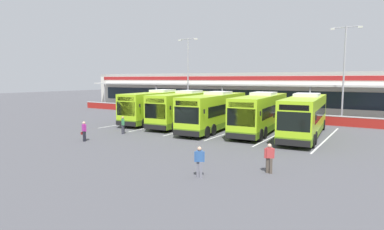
{
  "coord_description": "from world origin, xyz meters",
  "views": [
    {
      "loc": [
        14.82,
        -22.6,
        5.09
      ],
      "look_at": [
        -1.25,
        3.0,
        1.6
      ],
      "focal_mm": 29.54,
      "sensor_mm": 36.0,
      "label": 1
    }
  ],
  "objects_px": {
    "pedestrian_with_handbag": "(84,131)",
    "lamp_post_centre": "(344,68)",
    "coach_bus_leftmost": "(158,107)",
    "coach_bus_rightmost": "(305,116)",
    "pedestrian_child": "(199,161)",
    "lamp_post_west": "(188,70)",
    "pedestrian_near_bin": "(123,124)",
    "coach_bus_left_centre": "(185,109)",
    "coach_bus_centre": "(215,112)",
    "pedestrian_in_dark_coat": "(269,157)",
    "coach_bus_right_centre": "(261,113)"
  },
  "relations": [
    {
      "from": "pedestrian_with_handbag",
      "to": "lamp_post_centre",
      "type": "bearing_deg",
      "value": 54.79
    },
    {
      "from": "coach_bus_leftmost",
      "to": "lamp_post_centre",
      "type": "xyz_separation_m",
      "value": [
        18.49,
        10.69,
        4.5
      ]
    },
    {
      "from": "coach_bus_rightmost",
      "to": "pedestrian_child",
      "type": "relative_size",
      "value": 7.61
    },
    {
      "from": "pedestrian_with_handbag",
      "to": "lamp_post_west",
      "type": "distance_m",
      "value": 23.74
    },
    {
      "from": "lamp_post_west",
      "to": "pedestrian_with_handbag",
      "type": "bearing_deg",
      "value": -78.72
    },
    {
      "from": "pedestrian_with_handbag",
      "to": "pedestrian_near_bin",
      "type": "distance_m",
      "value": 4.22
    },
    {
      "from": "pedestrian_near_bin",
      "to": "coach_bus_left_centre",
      "type": "bearing_deg",
      "value": 78.27
    },
    {
      "from": "coach_bus_rightmost",
      "to": "pedestrian_with_handbag",
      "type": "height_order",
      "value": "coach_bus_rightmost"
    },
    {
      "from": "coach_bus_centre",
      "to": "lamp_post_west",
      "type": "distance_m",
      "value": 16.46
    },
    {
      "from": "pedestrian_in_dark_coat",
      "to": "pedestrian_near_bin",
      "type": "distance_m",
      "value": 16.17
    },
    {
      "from": "coach_bus_leftmost",
      "to": "coach_bus_left_centre",
      "type": "relative_size",
      "value": 1.0
    },
    {
      "from": "coach_bus_centre",
      "to": "lamp_post_west",
      "type": "xyz_separation_m",
      "value": [
        -10.7,
        11.66,
        4.5
      ]
    },
    {
      "from": "coach_bus_right_centre",
      "to": "pedestrian_with_handbag",
      "type": "height_order",
      "value": "coach_bus_right_centre"
    },
    {
      "from": "coach_bus_right_centre",
      "to": "pedestrian_child",
      "type": "distance_m",
      "value": 15.44
    },
    {
      "from": "coach_bus_rightmost",
      "to": "lamp_post_west",
      "type": "height_order",
      "value": "lamp_post_west"
    },
    {
      "from": "pedestrian_child",
      "to": "coach_bus_right_centre",
      "type": "bearing_deg",
      "value": 98.41
    },
    {
      "from": "coach_bus_centre",
      "to": "pedestrian_child",
      "type": "xyz_separation_m",
      "value": [
        6.68,
        -14.18,
        -0.91
      ]
    },
    {
      "from": "pedestrian_with_handbag",
      "to": "pedestrian_near_bin",
      "type": "bearing_deg",
      "value": 87.06
    },
    {
      "from": "coach_bus_left_centre",
      "to": "pedestrian_in_dark_coat",
      "type": "height_order",
      "value": "coach_bus_left_centre"
    },
    {
      "from": "coach_bus_centre",
      "to": "coach_bus_right_centre",
      "type": "distance_m",
      "value": 4.55
    },
    {
      "from": "coach_bus_rightmost",
      "to": "lamp_post_centre",
      "type": "xyz_separation_m",
      "value": [
        1.62,
        11.48,
        4.5
      ]
    },
    {
      "from": "coach_bus_left_centre",
      "to": "coach_bus_leftmost",
      "type": "bearing_deg",
      "value": 175.68
    },
    {
      "from": "coach_bus_left_centre",
      "to": "pedestrian_near_bin",
      "type": "xyz_separation_m",
      "value": [
        -1.66,
        -7.99,
        -0.91
      ]
    },
    {
      "from": "pedestrian_near_bin",
      "to": "lamp_post_west",
      "type": "relative_size",
      "value": 0.15
    },
    {
      "from": "coach_bus_left_centre",
      "to": "coach_bus_centre",
      "type": "distance_m",
      "value": 4.47
    },
    {
      "from": "coach_bus_rightmost",
      "to": "pedestrian_in_dark_coat",
      "type": "xyz_separation_m",
      "value": [
        0.92,
        -12.27,
        -0.91
      ]
    },
    {
      "from": "coach_bus_leftmost",
      "to": "pedestrian_near_bin",
      "type": "distance_m",
      "value": 8.66
    },
    {
      "from": "coach_bus_centre",
      "to": "pedestrian_with_handbag",
      "type": "distance_m",
      "value": 12.65
    },
    {
      "from": "pedestrian_in_dark_coat",
      "to": "pedestrian_child",
      "type": "relative_size",
      "value": 1.0
    },
    {
      "from": "coach_bus_right_centre",
      "to": "lamp_post_centre",
      "type": "xyz_separation_m",
      "value": [
        5.76,
        11.14,
        4.5
      ]
    },
    {
      "from": "coach_bus_right_centre",
      "to": "lamp_post_west",
      "type": "height_order",
      "value": "lamp_post_west"
    },
    {
      "from": "coach_bus_centre",
      "to": "lamp_post_centre",
      "type": "bearing_deg",
      "value": 50.14
    },
    {
      "from": "lamp_post_centre",
      "to": "pedestrian_with_handbag",
      "type": "bearing_deg",
      "value": -125.21
    },
    {
      "from": "coach_bus_left_centre",
      "to": "pedestrian_child",
      "type": "relative_size",
      "value": 7.61
    },
    {
      "from": "pedestrian_child",
      "to": "pedestrian_near_bin",
      "type": "xyz_separation_m",
      "value": [
        -12.64,
        7.4,
        0.0
      ]
    },
    {
      "from": "coach_bus_left_centre",
      "to": "lamp_post_centre",
      "type": "relative_size",
      "value": 1.12
    },
    {
      "from": "coach_bus_rightmost",
      "to": "pedestrian_near_bin",
      "type": "relative_size",
      "value": 7.61
    },
    {
      "from": "coach_bus_left_centre",
      "to": "pedestrian_near_bin",
      "type": "bearing_deg",
      "value": -101.73
    },
    {
      "from": "coach_bus_leftmost",
      "to": "coach_bus_rightmost",
      "type": "xyz_separation_m",
      "value": [
        16.88,
        -0.79,
        0.0
      ]
    },
    {
      "from": "coach_bus_centre",
      "to": "coach_bus_rightmost",
      "type": "bearing_deg",
      "value": 4.82
    },
    {
      "from": "coach_bus_leftmost",
      "to": "coach_bus_centre",
      "type": "xyz_separation_m",
      "value": [
        8.3,
        -1.51,
        0.0
      ]
    },
    {
      "from": "coach_bus_left_centre",
      "to": "pedestrian_child",
      "type": "height_order",
      "value": "coach_bus_left_centre"
    },
    {
      "from": "coach_bus_right_centre",
      "to": "pedestrian_with_handbag",
      "type": "bearing_deg",
      "value": -131.34
    },
    {
      "from": "lamp_post_west",
      "to": "pedestrian_child",
      "type": "bearing_deg",
      "value": -56.09
    },
    {
      "from": "coach_bus_left_centre",
      "to": "coach_bus_right_centre",
      "type": "xyz_separation_m",
      "value": [
        8.73,
        -0.15,
        0.0
      ]
    },
    {
      "from": "coach_bus_leftmost",
      "to": "coach_bus_right_centre",
      "type": "relative_size",
      "value": 1.0
    },
    {
      "from": "coach_bus_left_centre",
      "to": "pedestrian_in_dark_coat",
      "type": "xyz_separation_m",
      "value": [
        13.8,
        -12.75,
        -0.91
      ]
    },
    {
      "from": "coach_bus_left_centre",
      "to": "coach_bus_rightmost",
      "type": "distance_m",
      "value": 12.89
    },
    {
      "from": "coach_bus_right_centre",
      "to": "lamp_post_centre",
      "type": "relative_size",
      "value": 1.12
    },
    {
      "from": "coach_bus_left_centre",
      "to": "coach_bus_rightmost",
      "type": "xyz_separation_m",
      "value": [
        12.88,
        -0.49,
        0.0
      ]
    }
  ]
}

